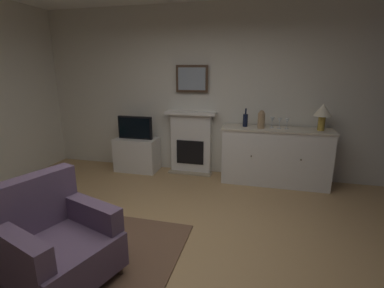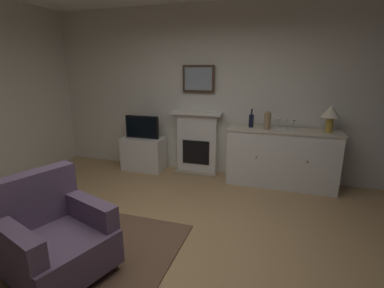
{
  "view_description": "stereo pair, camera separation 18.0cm",
  "coord_description": "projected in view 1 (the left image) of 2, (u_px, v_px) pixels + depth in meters",
  "views": [
    {
      "loc": [
        0.85,
        -2.29,
        1.81
      ],
      "look_at": [
        0.12,
        0.63,
        1.0
      ],
      "focal_mm": 26.29,
      "sensor_mm": 36.0,
      "label": 1
    },
    {
      "loc": [
        1.03,
        -2.24,
        1.81
      ],
      "look_at": [
        0.12,
        0.63,
        1.0
      ],
      "focal_mm": 26.29,
      "sensor_mm": 36.0,
      "label": 2
    }
  ],
  "objects": [
    {
      "name": "framed_picture",
      "position": [
        192.0,
        79.0,
        4.71
      ],
      "size": [
        0.55,
        0.04,
        0.45
      ],
      "color": "#473323"
    },
    {
      "name": "tv_cabinet",
      "position": [
        137.0,
        154.0,
        5.1
      ],
      "size": [
        0.75,
        0.42,
        0.6
      ],
      "color": "white",
      "rests_on": "ground_plane"
    },
    {
      "name": "wall_rear",
      "position": [
        212.0,
        92.0,
        4.77
      ],
      "size": [
        6.2,
        0.06,
        2.83
      ],
      "primitive_type": "cube",
      "color": "silver",
      "rests_on": "ground_plane"
    },
    {
      "name": "tv_set",
      "position": [
        135.0,
        128.0,
        4.94
      ],
      "size": [
        0.62,
        0.07,
        0.4
      ],
      "color": "black",
      "rests_on": "tv_cabinet"
    },
    {
      "name": "area_rug",
      "position": [
        74.0,
        267.0,
        2.64
      ],
      "size": [
        1.84,
        1.91,
        0.02
      ],
      "primitive_type": "cube",
      "color": "brown",
      "rests_on": "ground_plane"
    },
    {
      "name": "fireplace_unit",
      "position": [
        191.0,
        142.0,
        4.95
      ],
      "size": [
        0.87,
        0.3,
        1.1
      ],
      "color": "white",
      "rests_on": "ground_plane"
    },
    {
      "name": "armchair",
      "position": [
        56.0,
        241.0,
        2.4
      ],
      "size": [
        1.01,
        0.98,
        0.92
      ],
      "color": "#604C66",
      "rests_on": "ground_plane"
    },
    {
      "name": "wine_glass_right",
      "position": [
        287.0,
        121.0,
        4.29
      ],
      "size": [
        0.07,
        0.07,
        0.16
      ],
      "color": "silver",
      "rests_on": "sideboard_cabinet"
    },
    {
      "name": "sideboard_cabinet",
      "position": [
        275.0,
        156.0,
        4.48
      ],
      "size": [
        1.68,
        0.49,
        0.91
      ],
      "color": "white",
      "rests_on": "ground_plane"
    },
    {
      "name": "wine_glass_left",
      "position": [
        272.0,
        120.0,
        4.38
      ],
      "size": [
        0.07,
        0.07,
        0.16
      ],
      "color": "silver",
      "rests_on": "sideboard_cabinet"
    },
    {
      "name": "ground_plane",
      "position": [
        165.0,
        259.0,
        2.83
      ],
      "size": [
        6.2,
        5.02,
        0.1
      ],
      "primitive_type": "cube",
      "color": "tan",
      "rests_on": "ground"
    },
    {
      "name": "wine_glass_center",
      "position": [
        280.0,
        121.0,
        4.31
      ],
      "size": [
        0.07,
        0.07,
        0.16
      ],
      "color": "silver",
      "rests_on": "sideboard_cabinet"
    },
    {
      "name": "table_lamp",
      "position": [
        323.0,
        112.0,
        4.14
      ],
      "size": [
        0.26,
        0.26,
        0.4
      ],
      "color": "#B79338",
      "rests_on": "sideboard_cabinet"
    },
    {
      "name": "vase_decorative",
      "position": [
        261.0,
        119.0,
        4.33
      ],
      "size": [
        0.11,
        0.11,
        0.28
      ],
      "color": "#9E7F5B",
      "rests_on": "sideboard_cabinet"
    },
    {
      "name": "wine_bottle",
      "position": [
        245.0,
        120.0,
        4.47
      ],
      "size": [
        0.08,
        0.08,
        0.29
      ],
      "color": "black",
      "rests_on": "sideboard_cabinet"
    }
  ]
}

